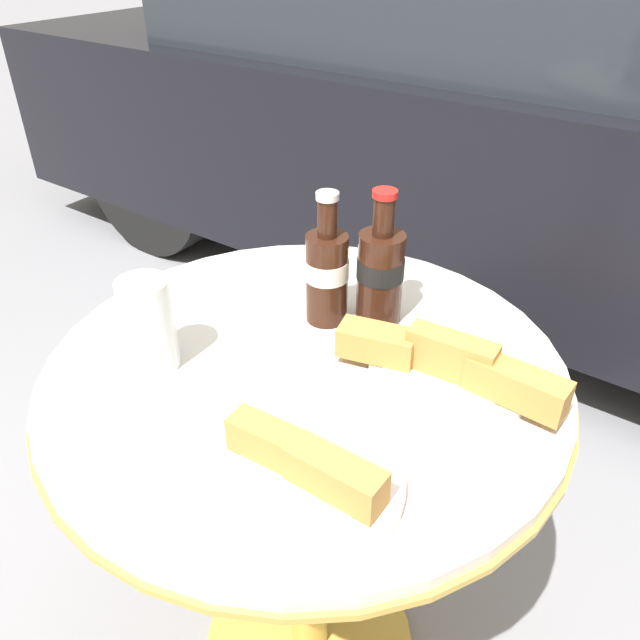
{
  "coord_description": "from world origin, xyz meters",
  "views": [
    {
      "loc": [
        0.43,
        -0.56,
        1.25
      ],
      "look_at": [
        0.0,
        0.04,
        0.77
      ],
      "focal_mm": 35.0,
      "sensor_mm": 36.0,
      "label": 1
    }
  ],
  "objects_px": {
    "bistro_table": "(306,448)",
    "cola_bottle_left": "(380,272)",
    "lunch_plate_near": "(302,474)",
    "lunch_plate_far": "(449,368)",
    "cola_bottle_right": "(327,272)",
    "drinking_glass": "(149,328)",
    "parked_car": "(500,108)"
  },
  "relations": [
    {
      "from": "bistro_table",
      "to": "drinking_glass",
      "type": "distance_m",
      "value": 0.31
    },
    {
      "from": "lunch_plate_near",
      "to": "bistro_table",
      "type": "bearing_deg",
      "value": 126.09
    },
    {
      "from": "lunch_plate_near",
      "to": "cola_bottle_left",
      "type": "bearing_deg",
      "value": 107.65
    },
    {
      "from": "bistro_table",
      "to": "lunch_plate_far",
      "type": "distance_m",
      "value": 0.28
    },
    {
      "from": "bistro_table",
      "to": "cola_bottle_left",
      "type": "relative_size",
      "value": 3.53
    },
    {
      "from": "bistro_table",
      "to": "drinking_glass",
      "type": "height_order",
      "value": "drinking_glass"
    },
    {
      "from": "cola_bottle_left",
      "to": "lunch_plate_far",
      "type": "height_order",
      "value": "cola_bottle_left"
    },
    {
      "from": "cola_bottle_right",
      "to": "cola_bottle_left",
      "type": "bearing_deg",
      "value": 35.21
    },
    {
      "from": "bistro_table",
      "to": "lunch_plate_far",
      "type": "bearing_deg",
      "value": 21.99
    },
    {
      "from": "cola_bottle_right",
      "to": "bistro_table",
      "type": "bearing_deg",
      "value": -70.09
    },
    {
      "from": "bistro_table",
      "to": "parked_car",
      "type": "height_order",
      "value": "parked_car"
    },
    {
      "from": "drinking_glass",
      "to": "lunch_plate_far",
      "type": "xyz_separation_m",
      "value": [
        0.35,
        0.2,
        -0.04
      ]
    },
    {
      "from": "cola_bottle_left",
      "to": "cola_bottle_right",
      "type": "relative_size",
      "value": 1.02
    },
    {
      "from": "lunch_plate_far",
      "to": "cola_bottle_left",
      "type": "bearing_deg",
      "value": 153.23
    },
    {
      "from": "cola_bottle_right",
      "to": "lunch_plate_far",
      "type": "height_order",
      "value": "cola_bottle_right"
    },
    {
      "from": "cola_bottle_left",
      "to": "lunch_plate_near",
      "type": "distance_m",
      "value": 0.36
    },
    {
      "from": "cola_bottle_left",
      "to": "bistro_table",
      "type": "bearing_deg",
      "value": -99.43
    },
    {
      "from": "bistro_table",
      "to": "parked_car",
      "type": "relative_size",
      "value": 0.19
    },
    {
      "from": "cola_bottle_right",
      "to": "lunch_plate_near",
      "type": "bearing_deg",
      "value": -59.38
    },
    {
      "from": "cola_bottle_left",
      "to": "lunch_plate_far",
      "type": "xyz_separation_m",
      "value": [
        0.16,
        -0.08,
        -0.06
      ]
    },
    {
      "from": "cola_bottle_right",
      "to": "drinking_glass",
      "type": "bearing_deg",
      "value": -118.23
    },
    {
      "from": "drinking_glass",
      "to": "bistro_table",
      "type": "bearing_deg",
      "value": 37.52
    },
    {
      "from": "cola_bottle_right",
      "to": "drinking_glass",
      "type": "height_order",
      "value": "cola_bottle_right"
    },
    {
      "from": "lunch_plate_far",
      "to": "parked_car",
      "type": "bearing_deg",
      "value": 109.54
    },
    {
      "from": "lunch_plate_far",
      "to": "parked_car",
      "type": "relative_size",
      "value": 0.08
    },
    {
      "from": "cola_bottle_left",
      "to": "drinking_glass",
      "type": "relative_size",
      "value": 1.58
    },
    {
      "from": "lunch_plate_near",
      "to": "lunch_plate_far",
      "type": "distance_m",
      "value": 0.26
    },
    {
      "from": "cola_bottle_right",
      "to": "parked_car",
      "type": "xyz_separation_m",
      "value": [
        -0.39,
        1.7,
        -0.18
      ]
    },
    {
      "from": "cola_bottle_left",
      "to": "cola_bottle_right",
      "type": "height_order",
      "value": "cola_bottle_left"
    },
    {
      "from": "bistro_table",
      "to": "cola_bottle_left",
      "type": "distance_m",
      "value": 0.3
    },
    {
      "from": "bistro_table",
      "to": "lunch_plate_far",
      "type": "xyz_separation_m",
      "value": [
        0.18,
        0.07,
        0.19
      ]
    },
    {
      "from": "bistro_table",
      "to": "drinking_glass",
      "type": "bearing_deg",
      "value": -142.48
    }
  ]
}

